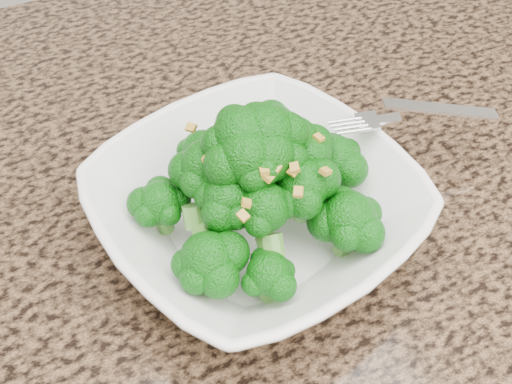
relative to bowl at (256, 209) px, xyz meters
name	(u,v)px	position (x,y,z in m)	size (l,w,h in m)	color
granite_counter	(280,316)	(-0.01, -0.07, -0.05)	(1.64, 1.04, 0.03)	brown
bowl	(256,209)	(0.00, 0.00, 0.00)	(0.25, 0.25, 0.06)	white
broccoli_pile	(256,146)	(0.00, 0.00, 0.07)	(0.22, 0.22, 0.08)	#0C640B
garlic_topping	(256,100)	(0.00, 0.00, 0.11)	(0.13, 0.13, 0.01)	gold
fork	(391,118)	(0.13, 0.01, 0.04)	(0.18, 0.03, 0.01)	silver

